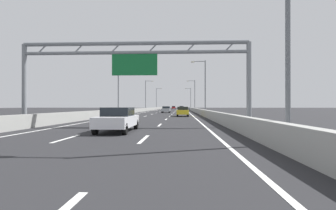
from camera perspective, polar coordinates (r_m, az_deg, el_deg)
name	(u,v)px	position (r m, az deg, el deg)	size (l,w,h in m)	color
ground_plane	(172,110)	(99.65, 0.83, -1.07)	(260.00, 260.00, 0.00)	#262628
lane_dash_left_1	(66,139)	(13.28, -20.86, -6.72)	(0.16, 3.00, 0.01)	white
lane_dash_left_2	(115,125)	(21.79, -11.28, -4.17)	(0.16, 3.00, 0.01)	white
lane_dash_left_3	(134,119)	(30.58, -7.15, -3.03)	(0.16, 3.00, 0.01)	white
lane_dash_left_4	(145,116)	(39.47, -4.88, -2.39)	(0.16, 3.00, 0.01)	white
lane_dash_left_5	(152,114)	(48.40, -3.45, -1.98)	(0.16, 3.00, 0.01)	white
lane_dash_left_6	(157,113)	(57.35, -2.46, -1.70)	(0.16, 3.00, 0.01)	white
lane_dash_left_7	(160,112)	(66.31, -1.74, -1.50)	(0.16, 3.00, 0.01)	white
lane_dash_left_8	(162,111)	(75.28, -1.19, -1.35)	(0.16, 3.00, 0.01)	white
lane_dash_left_9	(164,111)	(84.26, -0.76, -1.22)	(0.16, 3.00, 0.01)	white
lane_dash_left_10	(166,110)	(93.24, -0.41, -1.12)	(0.16, 3.00, 0.01)	white
lane_dash_left_11	(167,110)	(102.23, -0.13, -1.04)	(0.16, 3.00, 0.01)	white
lane_dash_left_12	(169,110)	(111.22, 0.11, -0.97)	(0.16, 3.00, 0.01)	white
lane_dash_left_13	(169,109)	(120.21, 0.32, -0.92)	(0.16, 3.00, 0.01)	white
lane_dash_left_14	(170,109)	(129.20, 0.50, -0.87)	(0.16, 3.00, 0.01)	white
lane_dash_left_15	(171,109)	(138.19, 0.65, -0.82)	(0.16, 3.00, 0.01)	white
lane_dash_left_16	(172,109)	(147.18, 0.78, -0.78)	(0.16, 3.00, 0.01)	white
lane_dash_left_17	(172,108)	(156.18, 0.90, -0.75)	(0.16, 3.00, 0.01)	white
lane_dash_right_1	(144,139)	(12.29, -5.18, -7.25)	(0.16, 3.00, 0.01)	white
lane_dash_right_2	(160,125)	(21.20, -1.77, -4.28)	(0.16, 3.00, 0.01)	white
lane_dash_right_3	(166,119)	(30.17, -0.39, -3.07)	(0.16, 3.00, 0.01)	white
lane_dash_right_4	(170,116)	(39.15, 0.35, -2.41)	(0.16, 3.00, 0.01)	white
lane_dash_right_5	(172,114)	(48.14, 0.82, -1.99)	(0.16, 3.00, 0.01)	white
lane_dash_right_6	(173,113)	(57.13, 1.14, -1.71)	(0.16, 3.00, 0.01)	white
lane_dash_right_7	(174,112)	(66.12, 1.37, -1.50)	(0.16, 3.00, 0.01)	white
lane_dash_right_8	(175,111)	(75.12, 1.55, -1.35)	(0.16, 3.00, 0.01)	white
lane_dash_right_9	(176,111)	(84.11, 1.69, -1.22)	(0.16, 3.00, 0.01)	white
lane_dash_right_10	(176,110)	(93.11, 1.80, -1.13)	(0.16, 3.00, 0.01)	white
lane_dash_right_11	(177,110)	(102.11, 1.89, -1.04)	(0.16, 3.00, 0.01)	white
lane_dash_right_12	(177,110)	(111.10, 1.97, -0.97)	(0.16, 3.00, 0.01)	white
lane_dash_right_13	(177,109)	(120.10, 2.04, -0.92)	(0.16, 3.00, 0.01)	white
lane_dash_right_14	(178,109)	(129.10, 2.09, -0.87)	(0.16, 3.00, 0.01)	white
lane_dash_right_15	(178,109)	(138.10, 2.14, -0.82)	(0.16, 3.00, 0.01)	white
lane_dash_right_16	(178,109)	(147.10, 2.18, -0.78)	(0.16, 3.00, 0.01)	white
lane_dash_right_17	(178,108)	(156.10, 2.22, -0.75)	(0.16, 3.00, 0.01)	white
edge_line_left	(155,110)	(88.03, -2.86, -1.18)	(0.16, 176.00, 0.01)	white
edge_line_right	(187,111)	(87.61, 3.99, -1.18)	(0.16, 176.00, 0.01)	white
barrier_left	(156,108)	(110.08, -2.58, -0.74)	(0.45, 220.00, 0.95)	#9E9E99
barrier_right	(190,108)	(109.64, 4.62, -0.74)	(0.45, 220.00, 0.95)	#9E9E99
sign_gantry	(134,61)	(20.36, -7.19, 9.30)	(17.25, 0.36, 6.36)	gray
streetlamp_right_near	(282,8)	(12.08, 23.08, 18.55)	(2.58, 0.28, 9.50)	slate
streetlamp_left_mid	(120,84)	(48.49, -10.27, 4.40)	(2.58, 0.28, 9.50)	slate
streetlamp_right_mid	(204,84)	(47.40, 7.66, 4.50)	(2.58, 0.28, 9.50)	slate
streetlamp_left_far	(146,94)	(84.21, -4.64, 2.45)	(2.58, 0.28, 9.50)	slate
streetlamp_right_far	(194,93)	(83.59, 5.57, 2.47)	(2.58, 0.28, 9.50)	slate
streetlamp_left_distant	(157,97)	(120.30, -2.39, 1.65)	(2.58, 0.28, 9.50)	slate
streetlamp_right_distant	(190,97)	(119.87, 4.74, 1.66)	(2.58, 0.28, 9.50)	slate
silver_car	(166,109)	(59.51, -0.42, -0.94)	(1.78, 4.63, 1.42)	#A8ADB2
yellow_car	(183,111)	(38.82, 3.14, -1.37)	(1.70, 4.15, 1.40)	yellow
white_car	(118,119)	(16.07, -10.63, -2.97)	(1.79, 4.60, 1.43)	silver
black_car	(181,108)	(116.42, 2.88, -0.57)	(1.83, 4.62, 1.47)	black
red_car	(174,107)	(130.35, 1.21, -0.53)	(1.76, 4.54, 1.46)	red
blue_car	(181,108)	(102.74, 2.88, -0.63)	(1.80, 4.22, 1.43)	#2347AD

